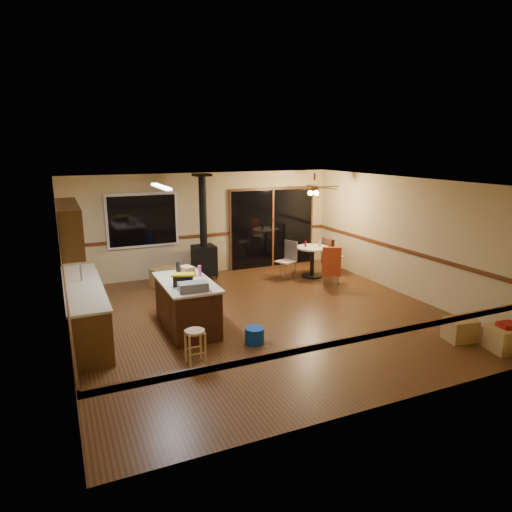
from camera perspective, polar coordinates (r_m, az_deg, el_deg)
floor at (r=9.00m, az=0.78°, el=-7.54°), size 7.00×7.00×0.00m
ceiling at (r=8.42m, az=0.84°, el=9.19°), size 7.00×7.00×0.00m
wall_back at (r=11.83m, az=-6.34°, el=4.03°), size 7.00×0.00×7.00m
wall_front at (r=5.76m, az=15.68°, el=-6.65°), size 7.00×0.00×7.00m
wall_left at (r=7.86m, az=-23.02°, el=-1.84°), size 0.00×7.00×7.00m
wall_right at (r=10.55m, az=18.35°, el=2.26°), size 0.00×7.00×7.00m
chair_rail at (r=8.69m, az=0.81°, el=-1.38°), size 7.00×7.00×0.08m
window at (r=11.37m, az=-14.00°, el=4.35°), size 1.72×0.10×1.32m
sliding_door at (r=12.53m, az=2.07°, el=3.47°), size 2.52×0.10×2.10m
lower_cabinets at (r=8.60m, az=-20.58°, el=-6.43°), size 0.60×3.00×0.86m
countertop at (r=8.46m, az=-20.83°, el=-3.56°), size 0.64×3.04×0.04m
upper_cabinets at (r=8.43m, az=-22.34°, el=3.38°), size 0.35×2.00×0.80m
kitchen_island at (r=8.37m, az=-8.63°, el=-6.07°), size 0.88×1.68×0.90m
wood_stove at (r=11.46m, az=-6.53°, el=0.80°), size 0.55×0.50×2.52m
ceiling_fan at (r=11.33m, az=7.30°, el=8.24°), size 0.24×0.24×0.55m
fluorescent_strip at (r=8.14m, az=-11.79°, el=8.47°), size 0.10×1.20×0.04m
toolbox_grey at (r=7.64m, az=-7.88°, el=-3.83°), size 0.50×0.31×0.15m
toolbox_black at (r=7.95m, az=-9.08°, el=-3.05°), size 0.38×0.28×0.19m
toolbox_yellow_lid at (r=7.92m, az=-9.11°, el=-2.30°), size 0.44×0.32×0.03m
box_on_island at (r=8.55m, az=-8.64°, el=-1.87°), size 0.27×0.32×0.18m
bottle_dark at (r=8.54m, az=-9.72°, el=-1.61°), size 0.09×0.09×0.27m
bottle_pink at (r=8.48m, az=-7.06°, el=-1.86°), size 0.08×0.08×0.20m
bottle_white at (r=8.70m, az=-9.75°, el=-1.68°), size 0.07×0.07×0.17m
bar_stool at (r=7.11m, az=-7.58°, el=-11.24°), size 0.31×0.31×0.55m
blue_bucket at (r=7.80m, az=-0.18°, el=-9.92°), size 0.37×0.37×0.27m
dining_table at (r=11.60m, az=7.05°, el=-0.07°), size 0.82×0.82×0.78m
glass_red at (r=11.54m, az=6.20°, el=1.54°), size 0.07×0.07×0.15m
glass_cream at (r=11.58m, az=7.98°, el=1.53°), size 0.07×0.07×0.15m
chair_left at (r=11.42m, az=4.11°, el=0.09°), size 0.52×0.52×0.51m
chair_near at (r=10.89m, az=9.42°, el=-0.68°), size 0.59×0.61×0.70m
chair_right at (r=11.90m, az=9.07°, el=0.55°), size 0.46×0.44×0.70m
box_under_window at (r=11.01m, az=-11.42°, el=-2.65°), size 0.65×0.58×0.44m
box_corner_a at (r=8.54m, az=28.79°, el=-9.07°), size 0.60×0.53×0.40m
box_corner_b at (r=8.63m, az=24.13°, el=-8.39°), size 0.52×0.47×0.38m
box_small_red at (r=8.46m, az=28.98°, el=-7.57°), size 0.32×0.28×0.08m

